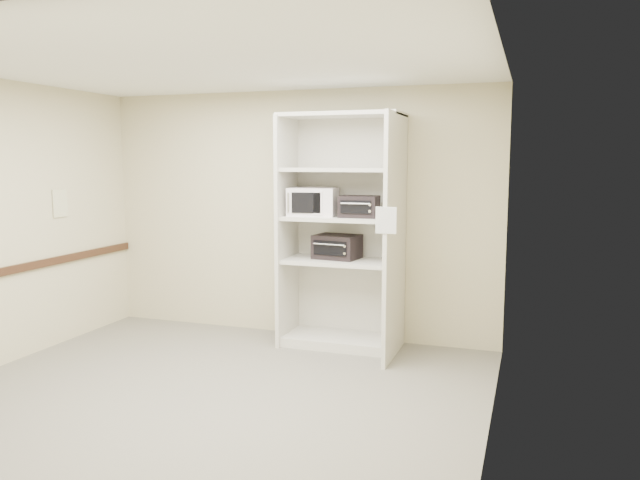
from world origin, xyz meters
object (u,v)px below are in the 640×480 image
(microwave, at_px, (313,202))
(toaster_oven_lower, at_px, (337,247))
(shelving_unit, at_px, (346,239))
(toaster_oven_upper, at_px, (359,207))

(microwave, relative_size, toaster_oven_lower, 1.08)
(shelving_unit, distance_m, toaster_oven_lower, 0.15)
(microwave, xyz_separation_m, toaster_oven_upper, (0.51, -0.03, -0.04))
(microwave, bearing_deg, toaster_oven_upper, -9.91)
(toaster_oven_upper, height_order, toaster_oven_lower, toaster_oven_upper)
(toaster_oven_upper, xyz_separation_m, toaster_oven_lower, (-0.26, 0.09, -0.43))
(shelving_unit, xyz_separation_m, toaster_oven_lower, (-0.11, 0.05, -0.09))
(microwave, xyz_separation_m, toaster_oven_lower, (0.25, 0.06, -0.47))
(shelving_unit, bearing_deg, microwave, -178.03)
(shelving_unit, bearing_deg, toaster_oven_lower, 156.85)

